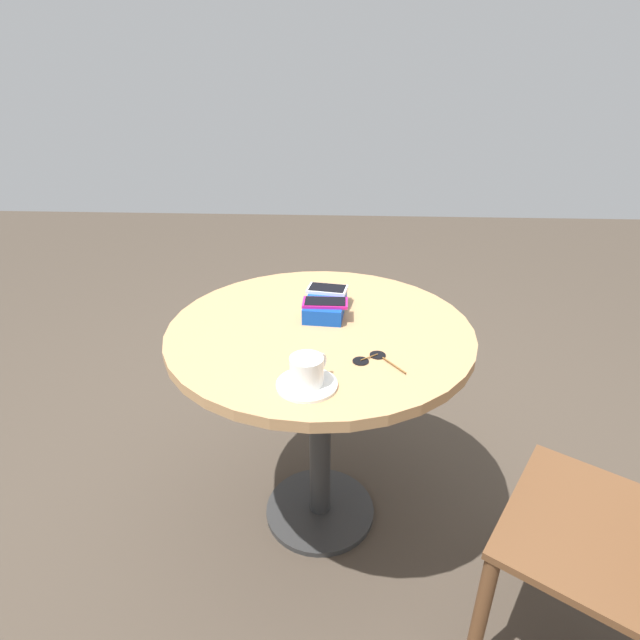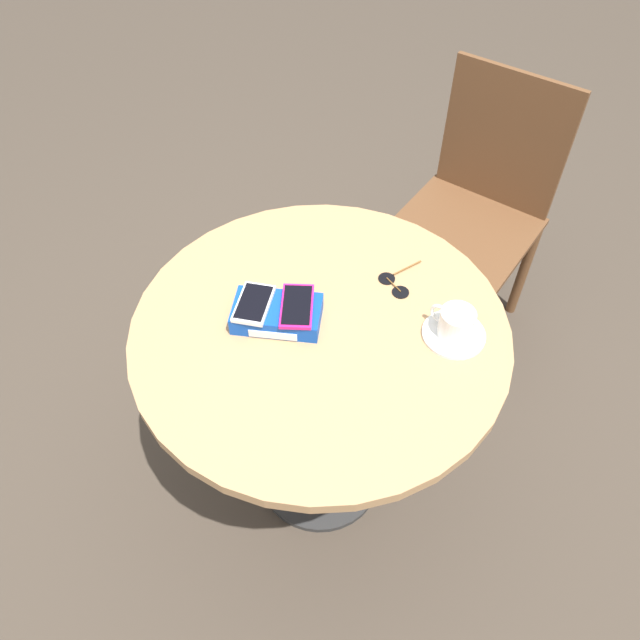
{
  "view_description": "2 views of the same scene",
  "coord_description": "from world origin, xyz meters",
  "px_view_note": "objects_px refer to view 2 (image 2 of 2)",
  "views": [
    {
      "loc": [
        1.27,
        0.06,
        1.39
      ],
      "look_at": [
        0.0,
        0.0,
        0.76
      ],
      "focal_mm": 28.0,
      "sensor_mm": 36.0,
      "label": 1
    },
    {
      "loc": [
        0.04,
        -0.92,
        1.83
      ],
      "look_at": [
        0.0,
        0.0,
        0.76
      ],
      "focal_mm": 35.0,
      "sensor_mm": 36.0,
      "label": 2
    }
  ],
  "objects_px": {
    "phone_white": "(254,303)",
    "phone_magenta": "(297,306)",
    "saucer": "(454,334)",
    "sunglasses": "(395,283)",
    "chair_near_window": "(474,212)",
    "round_table": "(320,359)",
    "coffee_cup": "(456,322)",
    "phone_box": "(277,314)"
  },
  "relations": [
    {
      "from": "phone_box",
      "to": "sunglasses",
      "type": "bearing_deg",
      "value": 25.22
    },
    {
      "from": "phone_magenta",
      "to": "coffee_cup",
      "type": "height_order",
      "value": "coffee_cup"
    },
    {
      "from": "chair_near_window",
      "to": "phone_white",
      "type": "bearing_deg",
      "value": -131.03
    },
    {
      "from": "phone_magenta",
      "to": "sunglasses",
      "type": "distance_m",
      "value": 0.27
    },
    {
      "from": "phone_box",
      "to": "saucer",
      "type": "relative_size",
      "value": 1.45
    },
    {
      "from": "round_table",
      "to": "phone_magenta",
      "type": "relative_size",
      "value": 6.64
    },
    {
      "from": "saucer",
      "to": "sunglasses",
      "type": "bearing_deg",
      "value": 128.9
    },
    {
      "from": "phone_white",
      "to": "coffee_cup",
      "type": "height_order",
      "value": "coffee_cup"
    },
    {
      "from": "round_table",
      "to": "chair_near_window",
      "type": "relative_size",
      "value": 0.95
    },
    {
      "from": "phone_white",
      "to": "phone_magenta",
      "type": "distance_m",
      "value": 0.1
    },
    {
      "from": "phone_white",
      "to": "chair_near_window",
      "type": "distance_m",
      "value": 1.02
    },
    {
      "from": "phone_box",
      "to": "chair_near_window",
      "type": "relative_size",
      "value": 0.23
    },
    {
      "from": "saucer",
      "to": "phone_box",
      "type": "bearing_deg",
      "value": 176.19
    },
    {
      "from": "phone_magenta",
      "to": "phone_box",
      "type": "bearing_deg",
      "value": -178.97
    },
    {
      "from": "round_table",
      "to": "saucer",
      "type": "xyz_separation_m",
      "value": [
        0.3,
        -0.02,
        0.13
      ]
    },
    {
      "from": "phone_magenta",
      "to": "saucer",
      "type": "height_order",
      "value": "phone_magenta"
    },
    {
      "from": "phone_box",
      "to": "coffee_cup",
      "type": "bearing_deg",
      "value": -3.62
    },
    {
      "from": "phone_box",
      "to": "sunglasses",
      "type": "distance_m",
      "value": 0.3
    },
    {
      "from": "round_table",
      "to": "sunglasses",
      "type": "height_order",
      "value": "sunglasses"
    },
    {
      "from": "round_table",
      "to": "coffee_cup",
      "type": "xyz_separation_m",
      "value": [
        0.3,
        -0.01,
        0.17
      ]
    },
    {
      "from": "saucer",
      "to": "chair_near_window",
      "type": "xyz_separation_m",
      "value": [
        0.18,
        0.76,
        -0.26
      ]
    },
    {
      "from": "sunglasses",
      "to": "round_table",
      "type": "bearing_deg",
      "value": -141.35
    },
    {
      "from": "phone_magenta",
      "to": "coffee_cup",
      "type": "bearing_deg",
      "value": -4.23
    },
    {
      "from": "chair_near_window",
      "to": "phone_magenta",
      "type": "bearing_deg",
      "value": -126.28
    },
    {
      "from": "phone_magenta",
      "to": "saucer",
      "type": "bearing_deg",
      "value": -4.43
    },
    {
      "from": "saucer",
      "to": "phone_magenta",
      "type": "bearing_deg",
      "value": 175.57
    },
    {
      "from": "sunglasses",
      "to": "chair_near_window",
      "type": "xyz_separation_m",
      "value": [
        0.31,
        0.6,
        -0.26
      ]
    },
    {
      "from": "sunglasses",
      "to": "chair_near_window",
      "type": "distance_m",
      "value": 0.73
    },
    {
      "from": "phone_magenta",
      "to": "sunglasses",
      "type": "xyz_separation_m",
      "value": [
        0.23,
        0.13,
        -0.05
      ]
    },
    {
      "from": "saucer",
      "to": "round_table",
      "type": "bearing_deg",
      "value": 177.13
    },
    {
      "from": "phone_white",
      "to": "sunglasses",
      "type": "bearing_deg",
      "value": 21.14
    },
    {
      "from": "phone_white",
      "to": "saucer",
      "type": "bearing_deg",
      "value": -3.8
    },
    {
      "from": "phone_white",
      "to": "phone_box",
      "type": "bearing_deg",
      "value": -3.73
    },
    {
      "from": "saucer",
      "to": "coffee_cup",
      "type": "height_order",
      "value": "coffee_cup"
    },
    {
      "from": "sunglasses",
      "to": "chair_near_window",
      "type": "height_order",
      "value": "chair_near_window"
    },
    {
      "from": "sunglasses",
      "to": "phone_white",
      "type": "bearing_deg",
      "value": -158.86
    },
    {
      "from": "phone_white",
      "to": "phone_magenta",
      "type": "bearing_deg",
      "value": -1.48
    },
    {
      "from": "round_table",
      "to": "phone_white",
      "type": "xyz_separation_m",
      "value": [
        -0.15,
        0.01,
        0.18
      ]
    },
    {
      "from": "phone_white",
      "to": "chair_near_window",
      "type": "height_order",
      "value": "chair_near_window"
    },
    {
      "from": "saucer",
      "to": "sunglasses",
      "type": "distance_m",
      "value": 0.2
    },
    {
      "from": "round_table",
      "to": "coffee_cup",
      "type": "height_order",
      "value": "coffee_cup"
    },
    {
      "from": "round_table",
      "to": "phone_white",
      "type": "distance_m",
      "value": 0.23
    }
  ]
}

